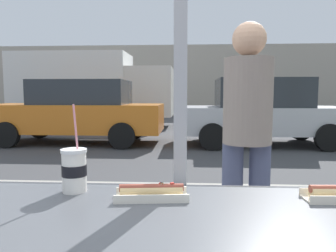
{
  "coord_description": "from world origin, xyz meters",
  "views": [
    {
      "loc": [
        0.03,
        -1.16,
        1.31
      ],
      "look_at": [
        -0.23,
        3.06,
        0.89
      ],
      "focal_mm": 34.43,
      "sensor_mm": 36.0,
      "label": 1
    }
  ],
  "objects_px": {
    "soda_cup_right": "(74,169)",
    "parked_car_silver": "(261,112)",
    "parked_car_orange": "(78,111)",
    "pedestrian": "(247,129)",
    "hotdog_tray_near": "(152,192)",
    "box_truck": "(91,87)"
  },
  "relations": [
    {
      "from": "soda_cup_right",
      "to": "parked_car_silver",
      "type": "distance_m",
      "value": 7.69
    },
    {
      "from": "parked_car_orange",
      "to": "pedestrian",
      "type": "bearing_deg",
      "value": -62.07
    },
    {
      "from": "pedestrian",
      "to": "soda_cup_right",
      "type": "bearing_deg",
      "value": -126.87
    },
    {
      "from": "soda_cup_right",
      "to": "parked_car_silver",
      "type": "relative_size",
      "value": 0.07
    },
    {
      "from": "soda_cup_right",
      "to": "parked_car_orange",
      "type": "bearing_deg",
      "value": 109.09
    },
    {
      "from": "hotdog_tray_near",
      "to": "pedestrian",
      "type": "relative_size",
      "value": 0.15
    },
    {
      "from": "parked_car_orange",
      "to": "box_truck",
      "type": "distance_m",
      "value": 4.53
    },
    {
      "from": "hotdog_tray_near",
      "to": "parked_car_silver",
      "type": "xyz_separation_m",
      "value": [
        2.01,
        7.4,
        -0.12
      ]
    },
    {
      "from": "soda_cup_right",
      "to": "parked_car_silver",
      "type": "height_order",
      "value": "parked_car_silver"
    },
    {
      "from": "parked_car_orange",
      "to": "pedestrian",
      "type": "height_order",
      "value": "pedestrian"
    },
    {
      "from": "parked_car_silver",
      "to": "pedestrian",
      "type": "bearing_deg",
      "value": -103.45
    },
    {
      "from": "parked_car_orange",
      "to": "box_truck",
      "type": "xyz_separation_m",
      "value": [
        -0.94,
        4.37,
        0.73
      ]
    },
    {
      "from": "soda_cup_right",
      "to": "parked_car_silver",
      "type": "bearing_deg",
      "value": 72.64
    },
    {
      "from": "box_truck",
      "to": "parked_car_orange",
      "type": "bearing_deg",
      "value": -77.81
    },
    {
      "from": "parked_car_orange",
      "to": "pedestrian",
      "type": "relative_size",
      "value": 2.83
    },
    {
      "from": "box_truck",
      "to": "pedestrian",
      "type": "height_order",
      "value": "box_truck"
    },
    {
      "from": "parked_car_orange",
      "to": "parked_car_silver",
      "type": "height_order",
      "value": "parked_car_silver"
    },
    {
      "from": "soda_cup_right",
      "to": "parked_car_orange",
      "type": "xyz_separation_m",
      "value": [
        -2.54,
        7.34,
        -0.19
      ]
    },
    {
      "from": "pedestrian",
      "to": "box_truck",
      "type": "bearing_deg",
      "value": 111.86
    },
    {
      "from": "soda_cup_right",
      "to": "hotdog_tray_near",
      "type": "height_order",
      "value": "soda_cup_right"
    },
    {
      "from": "box_truck",
      "to": "pedestrian",
      "type": "distance_m",
      "value": 11.49
    },
    {
      "from": "parked_car_orange",
      "to": "parked_car_silver",
      "type": "relative_size",
      "value": 1.08
    }
  ]
}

